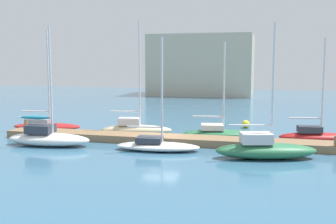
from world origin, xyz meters
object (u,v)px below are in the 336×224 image
Objects in this scene: sailboat_5 at (265,149)px; sailboat_3 at (157,145)px; sailboat_0 at (46,125)px; sailboat_4 at (219,132)px; sailboat_1 at (48,137)px; sailboat_2 at (136,128)px; sailboat_6 at (316,135)px; harbor_building_distant at (202,65)px; mooring_buoy_yellow at (246,124)px.

sailboat_3 is at bearing 161.78° from sailboat_5.
sailboat_4 is (14.85, -0.08, 0.01)m from sailboat_0.
sailboat_2 is at bearing 43.64° from sailboat_1.
sailboat_4 is 0.97× the size of sailboat_6.
sailboat_4 is at bearing 172.84° from sailboat_6.
sailboat_1 is at bearing 165.42° from sailboat_5.
sailboat_0 is 12.69m from sailboat_3.
harbor_building_distant reaches higher than sailboat_2.
harbor_building_distant reaches higher than sailboat_5.
sailboat_0 is 41.54m from harbor_building_distant.
sailboat_4 is 5.64m from mooring_buoy_yellow.
sailboat_0 is 21.92m from sailboat_6.
sailboat_2 is 13.62m from sailboat_6.
sailboat_3 is 0.91× the size of sailboat_5.
sailboat_2 is 41.60m from harbor_building_distant.
sailboat_1 is 46.87m from harbor_building_distant.
mooring_buoy_yellow is 37.08m from harbor_building_distant.
sailboat_0 is at bearing 163.59° from sailboat_2.
mooring_buoy_yellow is at bearing 127.24° from sailboat_6.
sailboat_2 is at bearing -87.87° from harbor_building_distant.
mooring_buoy_yellow is (-1.76, 11.27, -0.27)m from sailboat_5.
harbor_building_distant is (-15.14, 40.63, 4.78)m from sailboat_6.
sailboat_5 is at bearing -9.76° from sailboat_3.
sailboat_6 is (3.57, 6.05, -0.12)m from sailboat_5.
harbor_building_distant is (3.15, 46.53, 4.67)m from sailboat_1.
sailboat_2 is at bearing 137.83° from sailboat_5.
sailboat_5 is (10.03, -5.38, 0.02)m from sailboat_2.
sailboat_0 is 1.16× the size of sailboat_4.
sailboat_0 reaches higher than sailboat_1.
harbor_building_distant is (-11.57, 46.68, 4.66)m from sailboat_5.
sailboat_3 is 46.66m from harbor_building_distant.
sailboat_2 is at bearing 173.62° from sailboat_4.
sailboat_5 is 0.46× the size of harbor_building_distant.
sailboat_2 is 6.55m from sailboat_4.
sailboat_1 is 0.91× the size of sailboat_2.
sailboat_3 is 10.62× the size of mooring_buoy_yellow.
harbor_building_distant reaches higher than sailboat_3.
sailboat_0 is at bearing 117.47° from sailboat_1.
sailboat_6 is (18.29, 5.90, -0.11)m from sailboat_1.
sailboat_1 is at bearing -163.84° from sailboat_4.
sailboat_0 is 14.85m from sailboat_4.
sailboat_1 is at bearing -144.16° from sailboat_2.
harbor_building_distant is at bearing 89.94° from sailboat_5.
sailboat_3 is (7.82, 0.36, -0.21)m from sailboat_1.
sailboat_6 is (10.47, 5.54, 0.09)m from sailboat_3.
sailboat_0 is 1.03× the size of sailboat_1.
sailboat_0 is at bearing 147.97° from sailboat_5.
sailboat_5 is at bearing -76.08° from harbor_building_distant.
sailboat_1 is 1.09× the size of sailboat_6.
sailboat_3 is at bearing -1.82° from sailboat_1.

